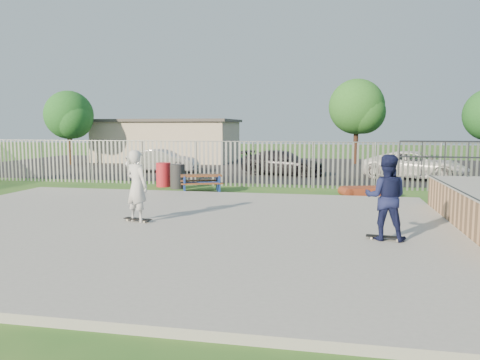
% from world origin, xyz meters
% --- Properties ---
extents(ground, '(120.00, 120.00, 0.00)m').
position_xyz_m(ground, '(0.00, 0.00, 0.00)').
color(ground, '#275F20').
rests_on(ground, ground).
extents(concrete_slab, '(15.00, 12.00, 0.15)m').
position_xyz_m(concrete_slab, '(0.00, 0.00, 0.07)').
color(concrete_slab, gray).
rests_on(concrete_slab, ground).
extents(fence, '(26.04, 16.02, 2.00)m').
position_xyz_m(fence, '(1.00, 4.59, 1.00)').
color(fence, gray).
rests_on(fence, ground).
extents(picnic_table, '(2.02, 1.84, 0.70)m').
position_xyz_m(picnic_table, '(-0.79, 6.92, 0.36)').
color(picnic_table, brown).
rests_on(picnic_table, ground).
extents(funbox, '(1.95, 1.36, 0.35)m').
position_xyz_m(funbox, '(5.81, 7.02, 0.18)').
color(funbox, maroon).
rests_on(funbox, ground).
extents(trash_bin_red, '(0.64, 0.64, 1.06)m').
position_xyz_m(trash_bin_red, '(-2.91, 8.25, 0.53)').
color(trash_bin_red, red).
rests_on(trash_bin_red, ground).
extents(trash_bin_grey, '(0.63, 0.63, 1.05)m').
position_xyz_m(trash_bin_grey, '(-2.08, 7.73, 0.52)').
color(trash_bin_grey, '#27282A').
rests_on(trash_bin_grey, ground).
extents(parking_lot, '(40.00, 18.00, 0.02)m').
position_xyz_m(parking_lot, '(0.00, 19.00, 0.01)').
color(parking_lot, black).
rests_on(parking_lot, ground).
extents(car_silver, '(4.07, 1.49, 1.33)m').
position_xyz_m(car_silver, '(-5.19, 14.29, 0.69)').
color(car_silver, silver).
rests_on(car_silver, parking_lot).
extents(car_dark, '(4.90, 2.90, 1.33)m').
position_xyz_m(car_dark, '(1.78, 14.18, 0.69)').
color(car_dark, black).
rests_on(car_dark, parking_lot).
extents(car_white, '(5.52, 3.81, 1.40)m').
position_xyz_m(car_white, '(8.55, 13.37, 0.72)').
color(car_white, white).
rests_on(car_white, parking_lot).
extents(building, '(10.40, 6.40, 3.20)m').
position_xyz_m(building, '(-8.00, 23.00, 1.61)').
color(building, beige).
rests_on(building, ground).
extents(tree_left, '(3.31, 3.31, 5.10)m').
position_xyz_m(tree_left, '(-13.40, 18.17, 3.43)').
color(tree_left, '#462E1C').
rests_on(tree_left, ground).
extents(tree_mid, '(3.88, 3.88, 5.98)m').
position_xyz_m(tree_mid, '(6.05, 22.84, 4.03)').
color(tree_mid, '#382116').
rests_on(tree_mid, ground).
extents(skateboard_a, '(0.82, 0.30, 0.08)m').
position_xyz_m(skateboard_a, '(5.61, -0.69, 0.19)').
color(skateboard_a, black).
rests_on(skateboard_a, concrete_slab).
extents(skateboard_b, '(0.82, 0.40, 0.08)m').
position_xyz_m(skateboard_b, '(-0.61, 0.13, 0.19)').
color(skateboard_b, black).
rests_on(skateboard_b, concrete_slab).
extents(skater_navy, '(1.01, 0.83, 1.90)m').
position_xyz_m(skater_navy, '(5.61, -0.69, 1.10)').
color(skater_navy, '#13183E').
rests_on(skater_navy, concrete_slab).
extents(skater_white, '(0.82, 0.70, 1.90)m').
position_xyz_m(skater_white, '(-0.61, 0.13, 1.10)').
color(skater_white, silver).
rests_on(skater_white, concrete_slab).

